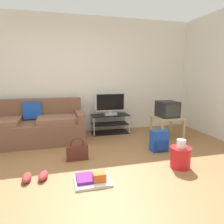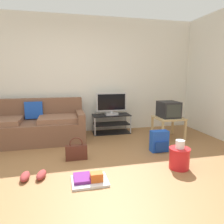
% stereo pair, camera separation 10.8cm
% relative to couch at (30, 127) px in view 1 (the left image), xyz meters
% --- Properties ---
extents(ground_plane, '(9.00, 9.80, 0.02)m').
position_rel_couch_xyz_m(ground_plane, '(0.89, -1.86, -0.33)').
color(ground_plane, olive).
extents(wall_back, '(9.00, 0.10, 2.70)m').
position_rel_couch_xyz_m(wall_back, '(0.89, 0.59, 1.03)').
color(wall_back, silver).
rests_on(wall_back, ground_plane).
extents(couch, '(2.14, 0.94, 0.86)m').
position_rel_couch_xyz_m(couch, '(0.00, 0.00, 0.00)').
color(couch, brown).
rests_on(couch, ground_plane).
extents(tv_stand, '(0.87, 0.42, 0.44)m').
position_rel_couch_xyz_m(tv_stand, '(1.75, 0.24, -0.10)').
color(tv_stand, black).
rests_on(tv_stand, ground_plane).
extents(flat_tv, '(0.71, 0.22, 0.52)m').
position_rel_couch_xyz_m(flat_tv, '(1.75, 0.22, 0.38)').
color(flat_tv, '#B2B2B7').
rests_on(flat_tv, tv_stand).
extents(side_table, '(0.57, 0.57, 0.46)m').
position_rel_couch_xyz_m(side_table, '(2.86, -0.46, 0.08)').
color(side_table, tan).
rests_on(side_table, ground_plane).
extents(crt_tv, '(0.39, 0.44, 0.34)m').
position_rel_couch_xyz_m(crt_tv, '(2.86, -0.45, 0.32)').
color(crt_tv, '#232326').
rests_on(crt_tv, side_table).
extents(backpack, '(0.31, 0.24, 0.38)m').
position_rel_couch_xyz_m(backpack, '(2.32, -1.15, -0.13)').
color(backpack, blue).
rests_on(backpack, ground_plane).
extents(handbag, '(0.35, 0.11, 0.38)m').
position_rel_couch_xyz_m(handbag, '(0.83, -1.19, -0.18)').
color(handbag, '#4C2319').
rests_on(handbag, ground_plane).
extents(cleaning_bucket, '(0.31, 0.31, 0.43)m').
position_rel_couch_xyz_m(cleaning_bucket, '(2.29, -1.87, -0.14)').
color(cleaning_bucket, red).
rests_on(cleaning_bucket, ground_plane).
extents(sneakers_pair, '(0.35, 0.28, 0.09)m').
position_rel_couch_xyz_m(sneakers_pair, '(0.23, -1.71, -0.27)').
color(sneakers_pair, '#993333').
rests_on(sneakers_pair, ground_plane).
extents(floor_tray, '(0.46, 0.36, 0.14)m').
position_rel_couch_xyz_m(floor_tray, '(0.95, -1.97, -0.28)').
color(floor_tray, silver).
rests_on(floor_tray, ground_plane).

